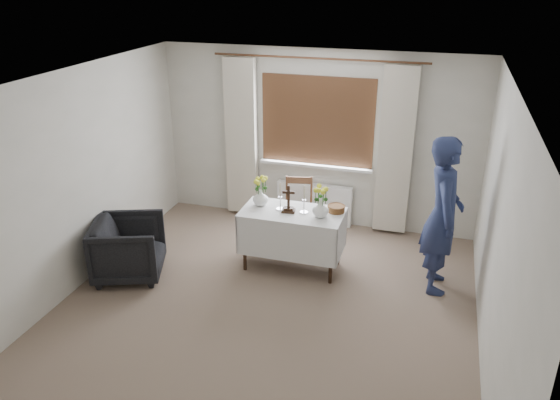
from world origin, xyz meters
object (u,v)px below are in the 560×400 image
at_px(person, 443,215).
at_px(flower_vase_right, 320,209).
at_px(armchair, 129,248).
at_px(wooden_cross, 289,199).
at_px(altar_table, 292,240).
at_px(wooden_chair, 298,210).
at_px(flower_vase_left, 260,198).

relative_size(person, flower_vase_right, 9.00).
bearing_deg(armchair, wooden_cross, -87.88).
relative_size(altar_table, wooden_chair, 1.45).
bearing_deg(person, wooden_cross, 86.49).
distance_m(person, flower_vase_right, 1.38).
distance_m(wooden_chair, person, 2.06).
height_order(wooden_chair, armchair, wooden_chair).
relative_size(armchair, flower_vase_left, 3.98).
distance_m(armchair, flower_vase_left, 1.70).
bearing_deg(wooden_chair, armchair, -149.09).
bearing_deg(altar_table, armchair, -157.41).
bearing_deg(flower_vase_right, wooden_chair, 120.96).
bearing_deg(armchair, flower_vase_left, -79.52).
bearing_deg(altar_table, wooden_chair, 99.87).
height_order(person, flower_vase_left, person).
bearing_deg(wooden_cross, flower_vase_right, -11.30).
bearing_deg(flower_vase_left, flower_vase_right, -8.57).
height_order(altar_table, flower_vase_left, flower_vase_left).
bearing_deg(person, wooden_chair, 63.07).
bearing_deg(altar_table, person, 1.90).
height_order(altar_table, wooden_chair, wooden_chair).
height_order(person, wooden_cross, person).
bearing_deg(altar_table, wooden_cross, -153.30).
distance_m(armchair, wooden_cross, 2.02).
relative_size(armchair, person, 0.44).
bearing_deg(altar_table, flower_vase_left, 170.29).
relative_size(person, flower_vase_left, 9.10).
relative_size(person, wooden_cross, 5.40).
distance_m(wooden_cross, flower_vase_right, 0.40).
bearing_deg(armchair, flower_vase_right, -92.19).
distance_m(armchair, person, 3.70).
xyz_separation_m(flower_vase_left, flower_vase_right, (0.79, -0.12, 0.00)).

